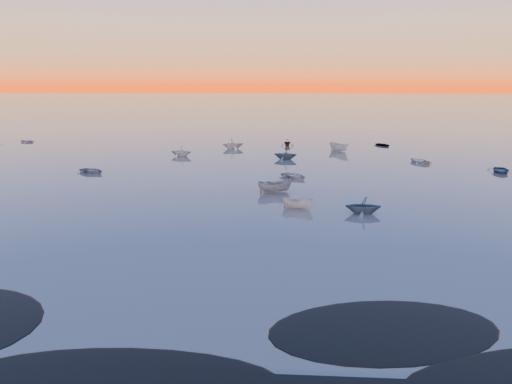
# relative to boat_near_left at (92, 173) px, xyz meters

# --- Properties ---
(ground) EXTENTS (600.00, 600.00, 0.00)m
(ground) POSITION_rel_boat_near_left_xyz_m (24.15, 55.70, 0.00)
(ground) COLOR #695D58
(ground) RESTS_ON ground
(mud_lobes) EXTENTS (140.00, 6.00, 0.07)m
(mud_lobes) POSITION_rel_boat_near_left_xyz_m (24.15, -45.30, 0.01)
(mud_lobes) COLOR black
(mud_lobes) RESTS_ON ground
(moored_fleet) EXTENTS (124.00, 58.00, 1.20)m
(moored_fleet) POSITION_rel_boat_near_left_xyz_m (24.15, 8.70, 0.00)
(moored_fleet) COLOR silver
(moored_fleet) RESTS_ON ground
(boat_near_left) EXTENTS (3.43, 4.41, 1.02)m
(boat_near_left) POSITION_rel_boat_near_left_xyz_m (0.00, 0.00, 0.00)
(boat_near_left) COLOR slate
(boat_near_left) RESTS_ON ground
(boat_near_center) EXTENTS (2.74, 4.46, 1.44)m
(boat_near_center) POSITION_rel_boat_near_left_xyz_m (26.11, -10.42, 0.00)
(boat_near_center) COLOR slate
(boat_near_center) RESTS_ON ground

